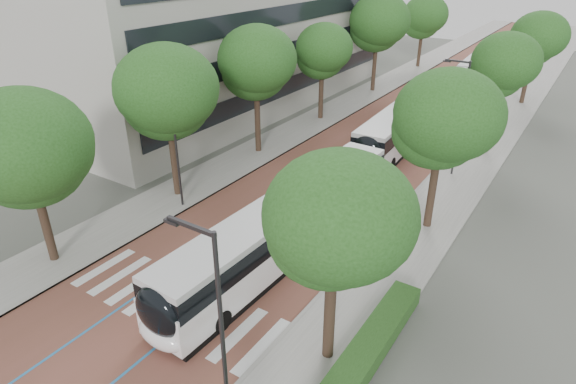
# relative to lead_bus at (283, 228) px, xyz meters

# --- Properties ---
(ground) EXTENTS (160.00, 160.00, 0.00)m
(ground) POSITION_rel_lead_bus_xyz_m (-2.23, -6.99, -1.63)
(ground) COLOR #51544C
(ground) RESTS_ON ground
(road) EXTENTS (11.00, 140.00, 0.02)m
(road) POSITION_rel_lead_bus_xyz_m (-2.23, 33.01, -1.62)
(road) COLOR brown
(road) RESTS_ON ground
(sidewalk_left) EXTENTS (4.00, 140.00, 0.12)m
(sidewalk_left) POSITION_rel_lead_bus_xyz_m (-9.73, 33.01, -1.57)
(sidewalk_left) COLOR gray
(sidewalk_left) RESTS_ON ground
(sidewalk_right) EXTENTS (4.00, 140.00, 0.12)m
(sidewalk_right) POSITION_rel_lead_bus_xyz_m (5.27, 33.01, -1.57)
(sidewalk_right) COLOR gray
(sidewalk_right) RESTS_ON ground
(kerb_left) EXTENTS (0.20, 140.00, 0.14)m
(kerb_left) POSITION_rel_lead_bus_xyz_m (-7.83, 33.01, -1.57)
(kerb_left) COLOR gray
(kerb_left) RESTS_ON ground
(kerb_right) EXTENTS (0.20, 140.00, 0.14)m
(kerb_right) POSITION_rel_lead_bus_xyz_m (3.37, 33.01, -1.57)
(kerb_right) COLOR gray
(kerb_right) RESTS_ON ground
(zebra_crossing) EXTENTS (10.55, 3.60, 0.01)m
(zebra_crossing) POSITION_rel_lead_bus_xyz_m (-2.03, -5.99, -1.60)
(zebra_crossing) COLOR silver
(zebra_crossing) RESTS_ON ground
(lane_line_left) EXTENTS (0.12, 126.00, 0.01)m
(lane_line_left) POSITION_rel_lead_bus_xyz_m (-3.83, 33.01, -1.60)
(lane_line_left) COLOR #226FAE
(lane_line_left) RESTS_ON road
(lane_line_right) EXTENTS (0.12, 126.00, 0.01)m
(lane_line_right) POSITION_rel_lead_bus_xyz_m (-0.63, 33.01, -1.60)
(lane_line_right) COLOR #226FAE
(lane_line_right) RESTS_ON road
(office_building) EXTENTS (18.11, 40.00, 14.00)m
(office_building) POSITION_rel_lead_bus_xyz_m (-21.71, 21.01, 5.37)
(office_building) COLOR #A7A39B
(office_building) RESTS_ON ground
(streetlight_near) EXTENTS (1.82, 0.20, 8.00)m
(streetlight_near) POSITION_rel_lead_bus_xyz_m (4.38, -9.99, 3.19)
(streetlight_near) COLOR #29282B
(streetlight_near) RESTS_ON sidewalk_right
(streetlight_far) EXTENTS (1.82, 0.20, 8.00)m
(streetlight_far) POSITION_rel_lead_bus_xyz_m (4.38, 15.01, 3.19)
(streetlight_far) COLOR #29282B
(streetlight_far) RESTS_ON sidewalk_right
(lamp_post_left) EXTENTS (0.14, 0.14, 8.00)m
(lamp_post_left) POSITION_rel_lead_bus_xyz_m (-8.33, 1.01, 2.49)
(lamp_post_left) COLOR #29282B
(lamp_post_left) RESTS_ON sidewalk_left
(trees_left) EXTENTS (6.48, 61.00, 9.91)m
(trees_left) POSITION_rel_lead_bus_xyz_m (-9.73, 17.41, 4.89)
(trees_left) COLOR black
(trees_left) RESTS_ON ground
(trees_right) EXTENTS (5.70, 47.38, 8.75)m
(trees_right) POSITION_rel_lead_bus_xyz_m (5.47, 15.04, 4.68)
(trees_right) COLOR black
(trees_right) RESTS_ON ground
(lead_bus) EXTENTS (3.07, 18.46, 3.20)m
(lead_bus) POSITION_rel_lead_bus_xyz_m (0.00, 0.00, 0.00)
(lead_bus) COLOR black
(lead_bus) RESTS_ON ground
(bus_queued_0) EXTENTS (3.09, 12.50, 3.20)m
(bus_queued_0) POSITION_rel_lead_bus_xyz_m (-0.72, 16.57, -0.00)
(bus_queued_0) COLOR white
(bus_queued_0) RESTS_ON ground
(bus_queued_1) EXTENTS (2.77, 12.45, 3.20)m
(bus_queued_1) POSITION_rel_lead_bus_xyz_m (-0.23, 29.98, -0.00)
(bus_queued_1) COLOR white
(bus_queued_1) RESTS_ON ground
(bus_queued_2) EXTENTS (3.21, 12.52, 3.20)m
(bus_queued_2) POSITION_rel_lead_bus_xyz_m (-0.74, 42.26, -0.00)
(bus_queued_2) COLOR white
(bus_queued_2) RESTS_ON ground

